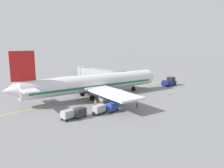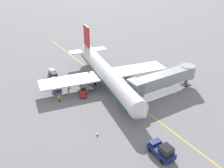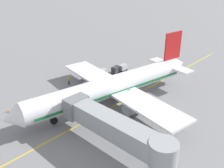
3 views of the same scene
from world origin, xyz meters
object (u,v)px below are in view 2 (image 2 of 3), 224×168
baggage_cart_third_in_train (54,75)px  ground_crew_wing_walker (70,81)px  jet_bridge (164,79)px  pushback_tractor (162,150)px  baggage_cart_tail_end (52,72)px  baggage_cart_second_in_train (55,81)px  ground_crew_marshaller (68,88)px  safety_cone_nose_left (97,134)px  ground_crew_loader (59,98)px  baggage_tug_lead (83,94)px  baggage_cart_front (57,86)px  parked_airliner (106,74)px

baggage_cart_third_in_train → ground_crew_wing_walker: bearing=111.5°
baggage_cart_third_in_train → jet_bridge: bearing=132.3°
pushback_tractor → baggage_cart_tail_end: (4.07, -36.39, -0.15)m
baggage_cart_second_in_train → ground_crew_marshaller: size_ratio=1.75×
safety_cone_nose_left → baggage_cart_tail_end: bearing=-94.0°
jet_bridge → safety_cone_nose_left: bearing=14.9°
ground_crew_loader → baggage_cart_third_in_train: bearing=-104.7°
baggage_tug_lead → ground_crew_wing_walker: 6.68m
ground_crew_loader → ground_crew_marshaller: same height
baggage_cart_third_in_train → ground_crew_wing_walker: size_ratio=1.75×
baggage_cart_tail_end → ground_crew_marshaller: 9.99m
baggage_cart_second_in_train → safety_cone_nose_left: 21.58m
jet_bridge → safety_cone_nose_left: size_ratio=29.82×
baggage_cart_front → baggage_cart_tail_end: same height
ground_crew_wing_walker → baggage_cart_tail_end: bearing=-76.7°
baggage_cart_front → jet_bridge: bearing=144.8°
jet_bridge → ground_crew_loader: 22.67m
baggage_cart_front → ground_crew_wing_walker: bearing=-165.3°
parked_airliner → baggage_cart_third_in_train: (8.94, -10.42, -2.24)m
baggage_tug_lead → baggage_cart_tail_end: (1.91, -13.83, 0.24)m
pushback_tractor → baggage_cart_second_in_train: bearing=-80.2°
parked_airliner → ground_crew_marshaller: 9.13m
baggage_cart_second_in_train → baggage_cart_tail_end: 5.49m
baggage_cart_third_in_train → safety_cone_nose_left: baggage_cart_third_in_train is taller
parked_airliner → safety_cone_nose_left: (10.50, 14.49, -2.90)m
baggage_cart_third_in_train → ground_crew_marshaller: (-0.42, 7.99, 0.00)m
baggage_cart_front → baggage_cart_third_in_train: bearing=-103.4°
parked_airliner → baggage_cart_tail_end: (8.60, -12.41, -2.24)m
baggage_cart_second_in_train → ground_crew_wing_walker: ground_crew_wing_walker is taller
jet_bridge → baggage_cart_front: 23.81m
baggage_cart_third_in_train → baggage_cart_tail_end: same height
baggage_cart_second_in_train → ground_crew_loader: 8.08m
jet_bridge → ground_crew_wing_walker: 21.68m
ground_crew_marshaller → jet_bridge: bearing=146.2°
baggage_cart_third_in_train → ground_crew_marshaller: ground_crew_marshaller is taller
baggage_cart_front → baggage_cart_second_in_train: 2.78m
baggage_cart_front → ground_crew_wing_walker: (-3.48, -0.91, 0.00)m
baggage_tug_lead → ground_crew_wing_walker: bearing=-88.1°
baggage_cart_third_in_train → baggage_cart_second_in_train: bearing=74.0°
baggage_cart_third_in_train → ground_crew_loader: (2.93, 11.17, 0.00)m
baggage_tug_lead → ground_crew_loader: bearing=-7.3°
jet_bridge → ground_crew_loader: jet_bridge is taller
jet_bridge → ground_crew_loader: bearing=-22.3°
ground_crew_loader → baggage_cart_second_in_train: bearing=-104.2°
baggage_tug_lead → baggage_cart_second_in_train: size_ratio=0.93×
baggage_cart_second_in_train → baggage_cart_tail_end: bearing=-103.6°
baggage_cart_second_in_train → ground_crew_wing_walker: bearing=148.6°
baggage_cart_front → ground_crew_wing_walker: size_ratio=1.75×
jet_bridge → baggage_cart_front: bearing=-35.2°
baggage_cart_front → ground_crew_loader: ground_crew_loader is taller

